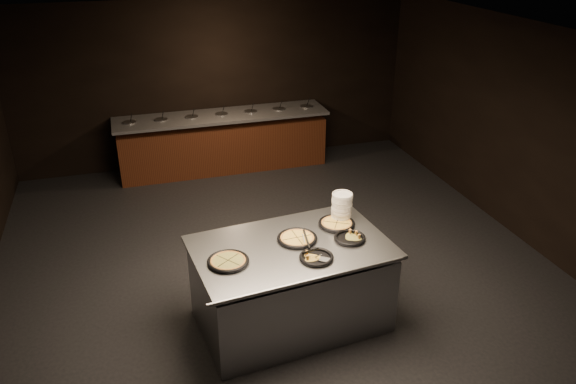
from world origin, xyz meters
name	(u,v)px	position (x,y,z in m)	size (l,w,h in m)	color
room	(278,169)	(0.00, 0.00, 1.45)	(7.02, 8.02, 2.92)	black
salad_bar	(223,145)	(0.00, 3.56, 0.44)	(3.70, 0.83, 1.18)	#582914
serving_counter	(291,286)	(-0.13, -0.92, 0.47)	(2.15, 1.49, 0.98)	#AEB1B6
plate_stack	(342,206)	(0.60, -0.52, 1.13)	(0.23, 0.23, 0.31)	silver
pan_veggie_whole	(228,261)	(-0.82, -1.05, 1.00)	(0.42, 0.42, 0.04)	black
pan_cheese_whole	(297,238)	(-0.03, -0.83, 1.00)	(0.43, 0.43, 0.04)	black
pan_cheese_slices_a	(337,223)	(0.49, -0.65, 1.00)	(0.41, 0.41, 0.04)	black
pan_cheese_slices_b	(316,257)	(0.04, -1.24, 1.00)	(0.35, 0.35, 0.04)	black
pan_veggie_slices	(350,238)	(0.51, -0.98, 1.00)	(0.34, 0.34, 0.04)	black
server_left	(305,239)	(0.02, -0.95, 1.05)	(0.09, 0.32, 0.15)	#AEB1B6
server_right	(315,254)	(0.02, -1.24, 1.05)	(0.26, 0.22, 0.15)	#AEB1B6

